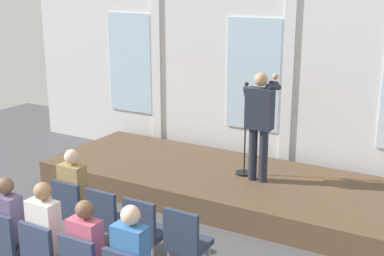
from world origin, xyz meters
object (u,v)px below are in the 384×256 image
object	(u,v)px
mic_stand	(245,155)
chair_r0_c2	(145,228)
chair_r0_c0	(73,208)
chair_r1_c1	(44,255)
chair_r0_c1	(107,217)
chair_r1_c0	(8,242)
chair_r0_c3	(186,239)
speaker	(260,119)
audience_r1_c0	(11,223)
audience_r1_c2	(89,249)
audience_r1_c1	(48,233)
audience_r0_c0	(76,191)

from	to	relation	value
mic_stand	chair_r0_c2	world-z (taller)	mic_stand
mic_stand	chair_r0_c0	world-z (taller)	mic_stand
chair_r0_c0	chair_r1_c1	world-z (taller)	same
mic_stand	chair_r0_c0	xyz separation A→B (m)	(-1.32, -2.68, -0.20)
chair_r0_c1	chair_r1_c0	bearing A→B (deg)	-118.21
chair_r0_c1	chair_r0_c3	world-z (taller)	same
mic_stand	chair_r1_c0	xyz separation A→B (m)	(-1.32, -3.79, -0.20)
chair_r0_c2	chair_r0_c3	size ratio (longest dim) A/B	1.00
speaker	chair_r1_c1	xyz separation A→B (m)	(-1.03, -3.65, -0.89)
chair_r0_c1	chair_r1_c1	xyz separation A→B (m)	(0.00, -1.11, 0.00)
chair_r0_c1	chair_r0_c2	world-z (taller)	same
audience_r1_c0	mic_stand	bearing A→B (deg)	70.37
chair_r0_c3	audience_r1_c2	size ratio (longest dim) A/B	0.72
chair_r1_c0	chair_r1_c1	bearing A→B (deg)	0.00
chair_r0_c0	audience_r1_c1	distance (m)	1.22
chair_r0_c0	mic_stand	bearing A→B (deg)	63.72
chair_r1_c0	audience_r1_c1	distance (m)	0.64
chair_r1_c0	audience_r1_c2	xyz separation A→B (m)	(1.19, 0.08, 0.19)
chair_r0_c1	audience_r1_c1	world-z (taller)	audience_r1_c1
chair_r1_c0	audience_r1_c2	bearing A→B (deg)	3.94
speaker	audience_r0_c0	bearing A→B (deg)	-123.48
speaker	audience_r0_c0	world-z (taller)	speaker
chair_r0_c0	audience_r1_c0	size ratio (longest dim) A/B	0.71
speaker	audience_r1_c1	size ratio (longest dim) A/B	1.26
speaker	audience_r1_c2	bearing A→B (deg)	-96.95
speaker	chair_r1_c0	distance (m)	4.10
chair_r0_c1	audience_r1_c0	distance (m)	1.21
audience_r0_c0	audience_r1_c0	bearing A→B (deg)	-90.00
chair_r0_c0	audience_r0_c0	size ratio (longest dim) A/B	0.69
chair_r1_c0	speaker	bearing A→B (deg)	65.98
chair_r0_c1	audience_r1_c0	size ratio (longest dim) A/B	0.71
chair_r1_c0	chair_r0_c1	bearing A→B (deg)	61.79
chair_r1_c0	audience_r1_c0	distance (m)	0.22
audience_r1_c0	audience_r1_c1	distance (m)	0.60
chair_r0_c1	chair_r1_c1	world-z (taller)	same
audience_r1_c0	chair_r1_c1	bearing A→B (deg)	-7.72
audience_r0_c0	audience_r1_c0	distance (m)	1.11
chair_r0_c2	chair_r0_c3	distance (m)	0.60
audience_r0_c0	audience_r1_c1	distance (m)	1.26
chair_r0_c0	audience_r1_c0	distance (m)	1.05
audience_r0_c0	audience_r1_c2	bearing A→B (deg)	-42.92
chair_r0_c3	chair_r0_c1	bearing A→B (deg)	180.00
chair_r0_c1	audience_r1_c0	world-z (taller)	audience_r1_c0
speaker	chair_r1_c1	world-z (taller)	speaker
chair_r1_c0	chair_r1_c1	distance (m)	0.60
speaker	chair_r0_c1	bearing A→B (deg)	-112.10
chair_r0_c0	chair_r0_c3	world-z (taller)	same
mic_stand	audience_r1_c1	distance (m)	3.79
chair_r0_c0	audience_r0_c0	distance (m)	0.23
audience_r1_c0	audience_r1_c2	size ratio (longest dim) A/B	1.02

